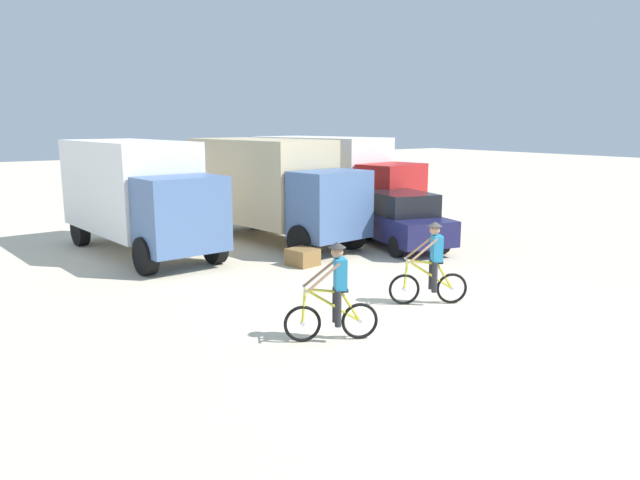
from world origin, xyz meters
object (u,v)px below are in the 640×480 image
object	(u,v)px
sedan_parked	(399,220)
box_truck_tan_camper	(271,185)
supply_crate	(303,257)
cyclist_orange_shirt	(335,295)
box_truck_avon_van	(137,191)
cyclist_cowboy_hat	(432,266)
box_truck_white_box	(331,177)

from	to	relation	value
sedan_parked	box_truck_tan_camper	bearing A→B (deg)	131.60
supply_crate	cyclist_orange_shirt	bearing A→B (deg)	-116.99
box_truck_tan_camper	cyclist_orange_shirt	bearing A→B (deg)	-112.89
box_truck_avon_van	sedan_parked	world-z (taller)	box_truck_avon_van
sedan_parked	cyclist_cowboy_hat	size ratio (longest dim) A/B	2.46
box_truck_white_box	cyclist_orange_shirt	world-z (taller)	box_truck_white_box
box_truck_white_box	box_truck_avon_van	bearing A→B (deg)	-175.37
box_truck_tan_camper	supply_crate	world-z (taller)	box_truck_tan_camper
sedan_parked	cyclist_cowboy_hat	distance (m)	6.07
sedan_parked	box_truck_avon_van	bearing A→B (deg)	151.30
sedan_parked	box_truck_white_box	bearing A→B (deg)	83.17
box_truck_avon_van	box_truck_white_box	size ratio (longest dim) A/B	0.98
sedan_parked	cyclist_cowboy_hat	xyz separation A→B (m)	(-3.49, -4.97, -0.04)
box_truck_avon_van	supply_crate	xyz separation A→B (m)	(3.17, -4.21, -1.64)
box_truck_avon_van	box_truck_white_box	xyz separation A→B (m)	(7.55, 0.61, 0.00)
box_truck_tan_camper	cyclist_cowboy_hat	xyz separation A→B (m)	(-0.68, -8.14, -1.03)
box_truck_avon_van	cyclist_orange_shirt	bearing A→B (deg)	-86.95
box_truck_tan_camper	cyclist_cowboy_hat	world-z (taller)	box_truck_tan_camper
box_truck_tan_camper	cyclist_orange_shirt	distance (m)	9.58
cyclist_cowboy_hat	supply_crate	xyz separation A→B (m)	(-0.36, 4.60, -0.61)
sedan_parked	cyclist_orange_shirt	size ratio (longest dim) A/B	2.46
cyclist_orange_shirt	box_truck_white_box	bearing A→B (deg)	54.96
box_truck_tan_camper	sedan_parked	distance (m)	4.35
cyclist_cowboy_hat	supply_crate	size ratio (longest dim) A/B	2.40
cyclist_orange_shirt	supply_crate	bearing A→B (deg)	63.01
box_truck_tan_camper	supply_crate	xyz separation A→B (m)	(-1.04, -3.53, -1.64)
sedan_parked	cyclist_orange_shirt	distance (m)	8.59
box_truck_avon_van	sedan_parked	size ratio (longest dim) A/B	1.55
box_truck_white_box	sedan_parked	xyz separation A→B (m)	(-0.53, -4.45, -0.99)
box_truck_white_box	sedan_parked	size ratio (longest dim) A/B	1.58
box_truck_avon_van	box_truck_white_box	distance (m)	7.58
box_truck_white_box	supply_crate	xyz separation A→B (m)	(-4.38, -4.82, -1.64)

